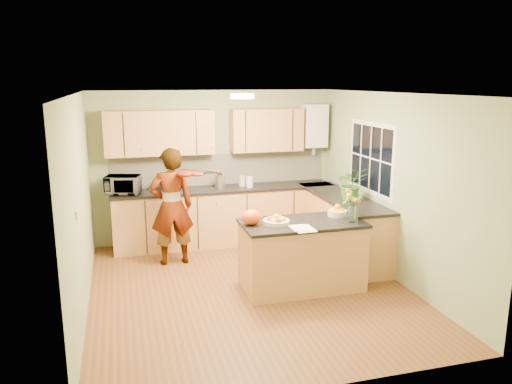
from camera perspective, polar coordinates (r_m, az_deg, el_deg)
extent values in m
plane|color=brown|center=(6.62, -0.81, -10.98)|extent=(4.50, 4.50, 0.00)
cube|color=white|center=(6.07, -0.88, 11.19)|extent=(4.00, 4.50, 0.02)
cube|color=gray|center=(8.38, -4.73, 2.96)|extent=(4.00, 0.02, 2.50)
cube|color=gray|center=(4.18, 7.03, -7.11)|extent=(4.00, 0.02, 2.50)
cube|color=gray|center=(6.06, -19.48, -1.50)|extent=(0.02, 4.50, 2.50)
cube|color=gray|center=(6.99, 15.22, 0.61)|extent=(0.02, 4.50, 2.50)
cube|color=tan|center=(8.29, -3.56, -2.80)|extent=(3.60, 0.60, 0.90)
cube|color=black|center=(8.17, -3.59, 0.36)|extent=(3.64, 0.62, 0.04)
cube|color=tan|center=(7.78, 9.80, -4.01)|extent=(0.60, 2.20, 0.90)
cube|color=black|center=(7.65, 9.86, -0.64)|extent=(0.62, 2.24, 0.04)
cube|color=beige|center=(8.40, -4.04, 2.64)|extent=(3.60, 0.02, 0.52)
cube|color=tan|center=(8.02, -10.95, 6.66)|extent=(1.70, 0.34, 0.70)
cube|color=tan|center=(8.34, 1.20, 7.11)|extent=(1.20, 0.34, 0.70)
cube|color=white|center=(8.63, 6.65, 7.55)|extent=(0.40, 0.30, 0.72)
cylinder|color=silver|center=(8.67, 6.58, 4.91)|extent=(0.06, 0.06, 0.20)
cube|color=white|center=(7.45, 12.98, 3.80)|extent=(0.01, 1.30, 1.05)
cube|color=black|center=(7.45, 12.96, 3.80)|extent=(0.01, 1.18, 0.92)
cube|color=white|center=(5.46, -19.76, -2.47)|extent=(0.02, 0.09, 0.09)
cylinder|color=#FFEABF|center=(6.36, -1.58, 10.89)|extent=(0.30, 0.30, 0.06)
cylinder|color=white|center=(6.36, -1.58, 11.16)|extent=(0.10, 0.10, 0.02)
cube|color=tan|center=(6.53, 5.25, -7.34)|extent=(1.52, 0.76, 0.86)
cube|color=black|center=(6.39, 5.33, -3.57)|extent=(1.56, 0.80, 0.04)
cylinder|color=beige|center=(6.27, 2.34, -3.43)|extent=(0.34, 0.34, 0.05)
cylinder|color=beige|center=(6.72, 9.28, -2.38)|extent=(0.26, 0.26, 0.07)
cylinder|color=silver|center=(6.43, 10.93, -2.48)|extent=(0.11, 0.11, 0.21)
ellipsoid|color=#E44A12|center=(6.21, -0.53, -2.90)|extent=(0.27, 0.23, 0.19)
cube|color=white|center=(6.08, 5.45, -4.17)|extent=(0.24, 0.33, 0.01)
imported|color=tan|center=(7.34, -9.62, -1.66)|extent=(0.65, 0.44, 1.73)
imported|color=white|center=(7.96, -14.98, 0.81)|extent=(0.58, 0.46, 0.28)
cube|color=navy|center=(7.98, -9.64, 1.01)|extent=(0.34, 0.26, 0.26)
cylinder|color=silver|center=(8.15, -4.16, 1.25)|extent=(0.16, 0.16, 0.22)
sphere|color=black|center=(8.12, -4.18, 2.28)|extent=(0.08, 0.08, 0.08)
cylinder|color=beige|center=(8.27, -1.58, 1.26)|extent=(0.13, 0.13, 0.17)
cylinder|color=white|center=(8.19, -0.75, 1.18)|extent=(0.14, 0.14, 0.17)
imported|color=#347A28|center=(7.38, 10.82, 0.94)|extent=(0.50, 0.45, 0.49)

